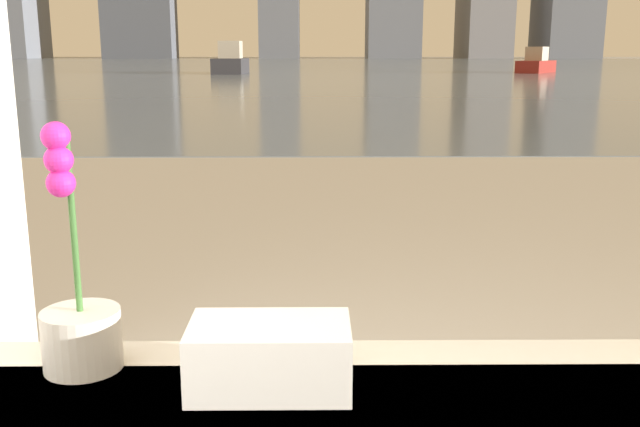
% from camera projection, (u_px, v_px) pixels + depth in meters
% --- Properties ---
extents(potted_orchid, '(0.15, 0.15, 0.47)m').
position_uv_depth(potted_orchid, '(79.00, 313.00, 1.33)').
color(potted_orchid, silver).
rests_on(potted_orchid, bathtub).
extents(towel_stack, '(0.28, 0.17, 0.12)m').
position_uv_depth(towel_stack, '(270.00, 356.00, 1.26)').
color(towel_stack, white).
rests_on(towel_stack, bathtub).
extents(harbor_water, '(180.00, 110.00, 0.01)m').
position_uv_depth(harbor_water, '(314.00, 64.00, 61.00)').
color(harbor_water, slate).
rests_on(harbor_water, ground_plane).
extents(harbor_boat_0, '(2.85, 3.59, 1.31)m').
position_uv_depth(harbor_boat_0, '(536.00, 64.00, 36.58)').
color(harbor_boat_0, maroon).
rests_on(harbor_boat_0, harbor_water).
extents(harbor_boat_1, '(1.47, 4.21, 1.58)m').
position_uv_depth(harbor_boat_1, '(231.00, 62.00, 35.48)').
color(harbor_boat_1, '#2D2D33').
rests_on(harbor_boat_1, harbor_water).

